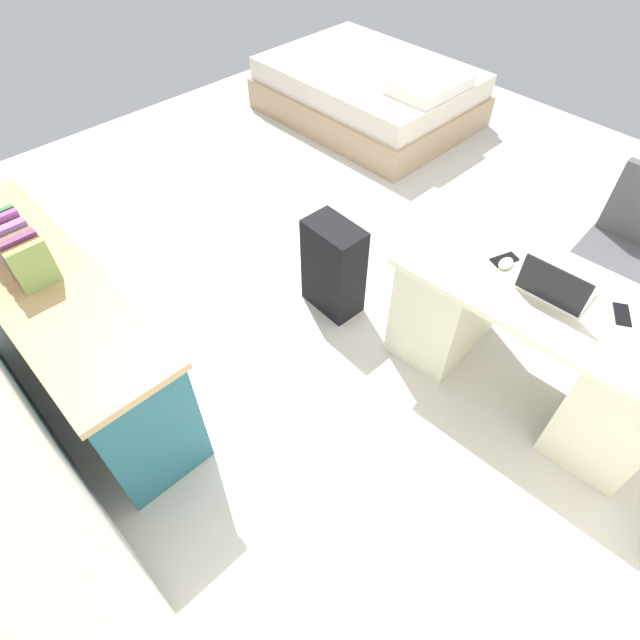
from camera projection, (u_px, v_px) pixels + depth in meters
The scene contains 11 objects.
ground_plane at pixel (361, 245), 3.73m from camera, with size 5.92×5.92×0.00m, color beige.
desk at pixel (530, 340), 2.65m from camera, with size 1.48×0.76×0.73m.
office_chair at pixel (618, 262), 2.99m from camera, with size 0.52×0.52×0.94m.
credenza at pixel (70, 332), 2.67m from camera, with size 1.80×0.48×0.78m.
bed at pixel (369, 92), 4.83m from camera, with size 1.91×1.42×0.58m.
suitcase_black at pixel (333, 268), 3.11m from camera, with size 0.36×0.22×0.62m, color black.
laptop at pixel (555, 288), 2.34m from camera, with size 0.33×0.24×0.21m.
computer_mouse at pixel (506, 263), 2.50m from camera, with size 0.06×0.10×0.03m, color white.
cell_phone_near_laptop at pixel (622, 314), 2.29m from camera, with size 0.07×0.14×0.01m, color black.
cell_phone_by_mouse at pixel (504, 259), 2.54m from camera, with size 0.07×0.14×0.01m, color black.
book_row at pixel (20, 250), 2.33m from camera, with size 0.35×0.17×0.24m.
Camera 1 is at (-1.89, 2.20, 2.43)m, focal length 28.67 mm.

